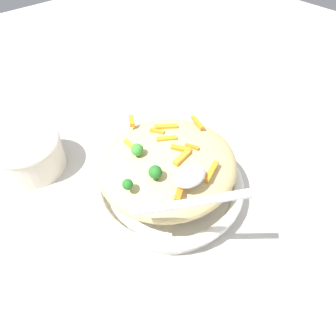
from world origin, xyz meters
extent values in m
plane|color=beige|center=(0.00, 0.00, 0.00)|extent=(2.40, 2.40, 0.00)
cylinder|color=white|center=(0.00, 0.00, 0.01)|extent=(0.27, 0.27, 0.03)
torus|color=white|center=(0.00, 0.00, 0.04)|extent=(0.29, 0.29, 0.02)
torus|color=black|center=(0.00, 0.00, 0.04)|extent=(0.28, 0.28, 0.00)
ellipsoid|color=#D1BA7A|center=(0.00, 0.00, 0.09)|extent=(0.26, 0.24, 0.09)
cube|color=orange|center=(0.00, -0.04, 0.13)|extent=(0.04, 0.02, 0.01)
cube|color=orange|center=(0.01, -0.02, 0.13)|extent=(0.03, 0.03, 0.01)
cube|color=orange|center=(0.04, 0.05, 0.13)|extent=(0.04, 0.03, 0.01)
cube|color=orange|center=(0.01, 0.05, 0.13)|extent=(0.02, 0.03, 0.01)
cube|color=orange|center=(0.01, 0.02, 0.13)|extent=(0.03, 0.03, 0.01)
cube|color=orange|center=(-0.05, -0.08, 0.13)|extent=(0.04, 0.03, 0.01)
cube|color=orange|center=(0.09, 0.02, 0.12)|extent=(0.02, 0.04, 0.01)
cube|color=orange|center=(-0.04, 0.05, 0.12)|extent=(0.01, 0.04, 0.01)
cube|color=orange|center=(0.02, -0.08, 0.12)|extent=(0.04, 0.02, 0.01)
cube|color=orange|center=(0.03, -0.03, 0.13)|extent=(0.02, 0.03, 0.01)
cube|color=orange|center=(0.00, 0.10, 0.13)|extent=(0.02, 0.03, 0.01)
cylinder|color=#205B1C|center=(-0.06, -0.04, 0.13)|extent=(0.01, 0.01, 0.01)
sphere|color=#236B23|center=(-0.06, -0.04, 0.14)|extent=(0.02, 0.02, 0.02)
cylinder|color=#377928|center=(-0.05, 0.02, 0.13)|extent=(0.01, 0.01, 0.01)
sphere|color=#3D8E33|center=(-0.05, 0.02, 0.14)|extent=(0.02, 0.02, 0.02)
cylinder|color=#205B1C|center=(-0.10, -0.02, 0.12)|extent=(0.01, 0.01, 0.00)
sphere|color=#236B23|center=(-0.10, -0.02, 0.13)|extent=(0.02, 0.02, 0.02)
ellipsoid|color=#B7B7BC|center=(-0.02, -0.08, 0.14)|extent=(0.06, 0.04, 0.02)
cylinder|color=#B7B7BC|center=(-0.08, -0.13, 0.17)|extent=(0.11, 0.12, 0.07)
cylinder|color=beige|center=(-0.17, 0.25, 0.04)|extent=(0.14, 0.14, 0.08)
torus|color=beige|center=(-0.17, 0.25, 0.07)|extent=(0.14, 0.14, 0.01)
camera|label=1|loc=(-0.25, -0.29, 0.49)|focal=32.59mm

